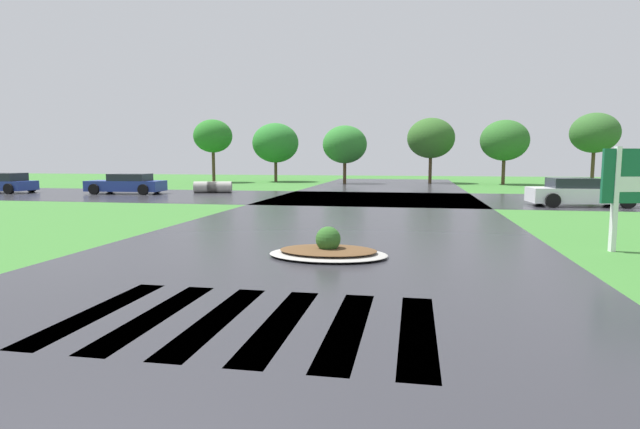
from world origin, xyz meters
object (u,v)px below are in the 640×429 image
(car_blue_compact, at_px, (580,193))
(drainage_pipe_stack, at_px, (213,187))
(median_island, at_px, (328,250))
(car_silver_hatch, at_px, (127,184))
(car_dark_suv, at_px, (3,183))

(car_blue_compact, bearing_deg, drainage_pipe_stack, 161.67)
(drainage_pipe_stack, bearing_deg, car_blue_compact, -14.67)
(median_island, relative_size, drainage_pipe_stack, 1.09)
(car_blue_compact, bearing_deg, median_island, -127.64)
(median_island, bearing_deg, car_silver_hatch, 131.78)
(car_dark_suv, bearing_deg, median_island, 145.84)
(car_blue_compact, bearing_deg, car_dark_suv, 171.40)
(drainage_pipe_stack, bearing_deg, car_silver_hatch, -160.96)
(car_dark_suv, bearing_deg, drainage_pipe_stack, -168.71)
(median_island, relative_size, car_blue_compact, 0.57)
(car_blue_compact, xyz_separation_m, drainage_pipe_stack, (-19.86, 5.20, -0.24))
(drainage_pipe_stack, bearing_deg, median_island, -60.89)
(car_silver_hatch, bearing_deg, car_blue_compact, 168.50)
(car_dark_suv, relative_size, drainage_pipe_stack, 1.64)
(median_island, relative_size, car_dark_suv, 0.67)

